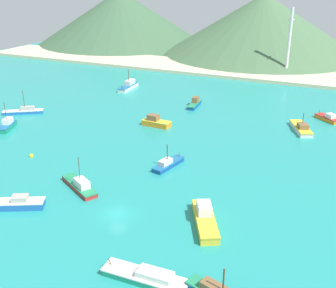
{
  "coord_description": "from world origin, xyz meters",
  "views": [
    {
      "loc": [
        31.11,
        -47.81,
        35.04
      ],
      "look_at": [
        -3.03,
        25.45,
        1.87
      ],
      "focal_mm": 44.79,
      "sensor_mm": 36.0,
      "label": 1
    }
  ],
  "objects_px": {
    "buoy_0": "(31,156)",
    "fishing_boat_4": "(168,164)",
    "fishing_boat_10": "(205,218)",
    "fishing_boat_13": "(129,86)",
    "fishing_boat_8": "(7,125)",
    "fishing_boat_6": "(328,118)",
    "fishing_boat_5": "(80,185)",
    "fishing_boat_1": "(301,128)",
    "fishing_boat_9": "(195,103)",
    "fishing_boat_15": "(147,277)",
    "radio_tower": "(289,42)",
    "fishing_boat_14": "(14,204)",
    "fishing_boat_2": "(156,122)",
    "fishing_boat_12": "(24,111)"
  },
  "relations": [
    {
      "from": "fishing_boat_10",
      "to": "fishing_boat_13",
      "type": "bearing_deg",
      "value": 128.02
    },
    {
      "from": "fishing_boat_8",
      "to": "fishing_boat_12",
      "type": "height_order",
      "value": "fishing_boat_8"
    },
    {
      "from": "fishing_boat_5",
      "to": "radio_tower",
      "type": "xyz_separation_m",
      "value": [
        16.35,
        102.77,
        11.51
      ]
    },
    {
      "from": "fishing_boat_14",
      "to": "fishing_boat_15",
      "type": "xyz_separation_m",
      "value": [
        27.4,
        -6.32,
        -0.11
      ]
    },
    {
      "from": "fishing_boat_8",
      "to": "fishing_boat_15",
      "type": "relative_size",
      "value": 0.67
    },
    {
      "from": "fishing_boat_4",
      "to": "fishing_boat_9",
      "type": "bearing_deg",
      "value": 104.26
    },
    {
      "from": "fishing_boat_5",
      "to": "radio_tower",
      "type": "bearing_deg",
      "value": 80.96
    },
    {
      "from": "fishing_boat_9",
      "to": "buoy_0",
      "type": "bearing_deg",
      "value": -110.46
    },
    {
      "from": "fishing_boat_10",
      "to": "fishing_boat_6",
      "type": "bearing_deg",
      "value": 78.33
    },
    {
      "from": "fishing_boat_10",
      "to": "fishing_boat_14",
      "type": "distance_m",
      "value": 30.62
    },
    {
      "from": "fishing_boat_8",
      "to": "fishing_boat_1",
      "type": "bearing_deg",
      "value": 23.83
    },
    {
      "from": "fishing_boat_1",
      "to": "fishing_boat_6",
      "type": "relative_size",
      "value": 1.51
    },
    {
      "from": "fishing_boat_9",
      "to": "fishing_boat_15",
      "type": "xyz_separation_m",
      "value": [
        21.49,
        -70.01,
        -0.16
      ]
    },
    {
      "from": "fishing_boat_6",
      "to": "fishing_boat_12",
      "type": "relative_size",
      "value": 0.71
    },
    {
      "from": "fishing_boat_13",
      "to": "fishing_boat_8",
      "type": "bearing_deg",
      "value": -99.69
    },
    {
      "from": "fishing_boat_1",
      "to": "fishing_boat_9",
      "type": "height_order",
      "value": "fishing_boat_1"
    },
    {
      "from": "fishing_boat_4",
      "to": "fishing_boat_12",
      "type": "height_order",
      "value": "fishing_boat_12"
    },
    {
      "from": "fishing_boat_10",
      "to": "fishing_boat_5",
      "type": "bearing_deg",
      "value": 177.33
    },
    {
      "from": "fishing_boat_8",
      "to": "fishing_boat_14",
      "type": "bearing_deg",
      "value": -44.01
    },
    {
      "from": "fishing_boat_1",
      "to": "fishing_boat_5",
      "type": "bearing_deg",
      "value": -123.37
    },
    {
      "from": "fishing_boat_9",
      "to": "radio_tower",
      "type": "distance_m",
      "value": 52.65
    },
    {
      "from": "fishing_boat_1",
      "to": "fishing_boat_9",
      "type": "bearing_deg",
      "value": 165.45
    },
    {
      "from": "radio_tower",
      "to": "fishing_boat_8",
      "type": "bearing_deg",
      "value": -120.68
    },
    {
      "from": "fishing_boat_13",
      "to": "fishing_boat_15",
      "type": "xyz_separation_m",
      "value": [
        47.94,
        -78.76,
        -0.35
      ]
    },
    {
      "from": "fishing_boat_12",
      "to": "fishing_boat_15",
      "type": "height_order",
      "value": "fishing_boat_12"
    },
    {
      "from": "fishing_boat_8",
      "to": "fishing_boat_14",
      "type": "height_order",
      "value": "fishing_boat_8"
    },
    {
      "from": "buoy_0",
      "to": "fishing_boat_4",
      "type": "bearing_deg",
      "value": 15.12
    },
    {
      "from": "fishing_boat_9",
      "to": "fishing_boat_14",
      "type": "bearing_deg",
      "value": -95.3
    },
    {
      "from": "fishing_boat_9",
      "to": "fishing_boat_10",
      "type": "bearing_deg",
      "value": -66.92
    },
    {
      "from": "fishing_boat_4",
      "to": "fishing_boat_13",
      "type": "xyz_separation_m",
      "value": [
        -36.47,
        48.15,
        0.34
      ]
    },
    {
      "from": "fishing_boat_5",
      "to": "fishing_boat_15",
      "type": "xyz_separation_m",
      "value": [
        21.51,
        -15.96,
        -0.1
      ]
    },
    {
      "from": "fishing_boat_6",
      "to": "radio_tower",
      "type": "relative_size",
      "value": 0.29
    },
    {
      "from": "fishing_boat_14",
      "to": "fishing_boat_15",
      "type": "relative_size",
      "value": 0.89
    },
    {
      "from": "fishing_boat_15",
      "to": "radio_tower",
      "type": "distance_m",
      "value": 119.41
    },
    {
      "from": "fishing_boat_4",
      "to": "fishing_boat_5",
      "type": "distance_m",
      "value": 17.75
    },
    {
      "from": "fishing_boat_4",
      "to": "fishing_boat_13",
      "type": "bearing_deg",
      "value": 127.14
    },
    {
      "from": "fishing_boat_9",
      "to": "fishing_boat_4",
      "type": "bearing_deg",
      "value": -75.74
    },
    {
      "from": "fishing_boat_1",
      "to": "fishing_boat_8",
      "type": "relative_size",
      "value": 1.4
    },
    {
      "from": "fishing_boat_8",
      "to": "radio_tower",
      "type": "distance_m",
      "value": 99.61
    },
    {
      "from": "fishing_boat_15",
      "to": "fishing_boat_13",
      "type": "bearing_deg",
      "value": 121.33
    },
    {
      "from": "fishing_boat_9",
      "to": "fishing_boat_13",
      "type": "bearing_deg",
      "value": 161.7
    },
    {
      "from": "fishing_boat_4",
      "to": "fishing_boat_9",
      "type": "relative_size",
      "value": 1.01
    },
    {
      "from": "fishing_boat_4",
      "to": "fishing_boat_1",
      "type": "bearing_deg",
      "value": 57.12
    },
    {
      "from": "fishing_boat_2",
      "to": "fishing_boat_14",
      "type": "distance_m",
      "value": 44.52
    },
    {
      "from": "fishing_boat_5",
      "to": "fishing_boat_13",
      "type": "distance_m",
      "value": 68.14
    },
    {
      "from": "fishing_boat_4",
      "to": "fishing_boat_5",
      "type": "height_order",
      "value": "fishing_boat_5"
    },
    {
      "from": "fishing_boat_8",
      "to": "fishing_boat_13",
      "type": "bearing_deg",
      "value": 80.31
    },
    {
      "from": "fishing_boat_6",
      "to": "radio_tower",
      "type": "bearing_deg",
      "value": 112.65
    },
    {
      "from": "fishing_boat_2",
      "to": "fishing_boat_6",
      "type": "distance_m",
      "value": 44.06
    },
    {
      "from": "fishing_boat_2",
      "to": "fishing_boat_15",
      "type": "relative_size",
      "value": 0.65
    }
  ]
}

